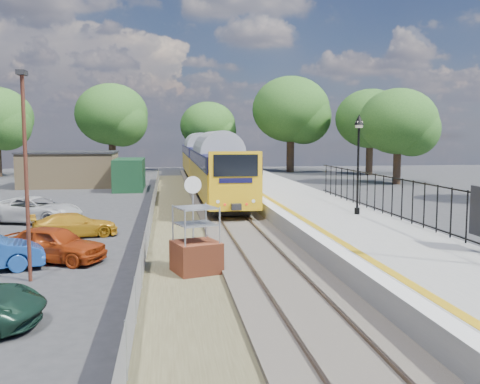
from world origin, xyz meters
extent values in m
plane|color=#2D2D30|center=(0.00, 0.00, 0.00)|extent=(120.00, 120.00, 0.00)
cube|color=#473F38|center=(0.00, 10.00, 0.10)|extent=(3.40, 80.00, 0.20)
cube|color=#4C472D|center=(-2.90, 8.00, 0.03)|extent=(2.60, 70.00, 0.06)
cube|color=brown|center=(-0.72, 10.00, 0.22)|extent=(0.07, 80.00, 0.14)
cube|color=brown|center=(0.72, 10.00, 0.22)|extent=(0.07, 80.00, 0.14)
cube|color=gray|center=(4.20, 8.00, 0.45)|extent=(5.00, 70.00, 0.90)
cube|color=silver|center=(1.95, 8.00, 0.91)|extent=(0.50, 70.00, 0.01)
cube|color=gold|center=(2.45, 8.00, 0.91)|extent=(0.30, 70.00, 0.01)
cylinder|color=black|center=(5.30, 6.00, 1.05)|extent=(0.24, 0.24, 0.30)
cylinder|color=black|center=(5.30, 6.00, 2.90)|extent=(0.10, 0.10, 3.70)
cube|color=black|center=(5.30, 6.00, 4.85)|extent=(0.08, 0.08, 0.30)
cube|color=beige|center=(5.30, 6.00, 5.02)|extent=(0.26, 0.26, 0.30)
cone|color=black|center=(5.30, 6.00, 5.25)|extent=(0.44, 0.44, 0.50)
cube|color=black|center=(6.55, 2.50, 2.65)|extent=(0.05, 26.00, 0.05)
cube|color=#9D8258|center=(-12.00, 32.00, 1.50)|extent=(8.00, 6.00, 3.00)
cube|color=black|center=(-12.00, 32.00, 3.05)|extent=(8.20, 6.20, 0.15)
cube|color=#163C21|center=(-6.50, 28.00, 1.30)|extent=(2.40, 6.00, 2.60)
cylinder|color=#332319|center=(-10.00, 50.00, 1.92)|extent=(0.88, 0.88, 3.85)
ellipsoid|color=#23511B|center=(-10.00, 50.00, 7.15)|extent=(8.80, 8.80, 7.48)
cylinder|color=#332319|center=(2.00, 52.00, 1.57)|extent=(0.72, 0.72, 3.15)
ellipsoid|color=#23511B|center=(2.00, 52.00, 5.85)|extent=(7.20, 7.20, 6.12)
cylinder|color=#332319|center=(12.00, 48.00, 2.10)|extent=(0.96, 0.96, 4.20)
ellipsoid|color=#23511B|center=(12.00, 48.00, 7.80)|extent=(9.60, 9.60, 8.16)
cylinder|color=#332319|center=(20.00, 42.00, 1.75)|extent=(0.80, 0.80, 3.50)
ellipsoid|color=#23511B|center=(20.00, 42.00, 6.50)|extent=(8.00, 8.00, 6.80)
cylinder|color=#332319|center=(18.00, 30.00, 1.57)|extent=(0.72, 0.72, 3.15)
ellipsoid|color=#23511B|center=(18.00, 30.00, 5.85)|extent=(7.20, 7.20, 6.12)
cube|color=gold|center=(0.00, 19.02, 1.69)|extent=(2.80, 20.00, 1.90)
cube|color=#100E36|center=(0.00, 19.02, 2.99)|extent=(2.82, 20.00, 0.90)
cube|color=black|center=(0.00, 19.02, 2.99)|extent=(2.82, 18.00, 0.70)
cube|color=black|center=(0.00, 19.02, 0.51)|extent=(2.00, 18.00, 0.45)
cube|color=gold|center=(0.00, 39.62, 1.69)|extent=(2.80, 20.00, 1.90)
cube|color=#100E36|center=(0.00, 39.62, 2.99)|extent=(2.82, 20.00, 0.90)
cube|color=black|center=(0.00, 39.62, 2.99)|extent=(2.82, 18.00, 0.70)
cube|color=black|center=(0.00, 39.62, 0.51)|extent=(2.00, 18.00, 0.45)
cube|color=black|center=(0.00, 8.81, 3.04)|extent=(2.24, 0.04, 1.10)
cube|color=brown|center=(-2.50, -0.33, 0.53)|extent=(1.75, 1.75, 1.07)
cylinder|color=#999EA3|center=(-2.50, 1.51, 1.38)|extent=(0.06, 0.06, 2.77)
cylinder|color=silver|center=(-2.50, 1.46, 2.77)|extent=(0.62, 0.11, 0.62)
cylinder|color=#52271B|center=(-7.67, -0.52, 3.17)|extent=(0.12, 0.12, 6.34)
cube|color=black|center=(-7.67, -0.52, 6.39)|extent=(0.25, 0.50, 0.15)
imported|color=#A3350F|center=(-7.48, 2.03, 0.65)|extent=(4.14, 3.01, 1.31)
imported|color=#C28516|center=(-7.52, 6.84, 0.54)|extent=(3.99, 2.42, 1.08)
imported|color=silver|center=(-10.22, 11.16, 0.68)|extent=(5.40, 3.83, 1.37)
camera|label=1|loc=(-3.43, -17.52, 4.50)|focal=40.00mm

